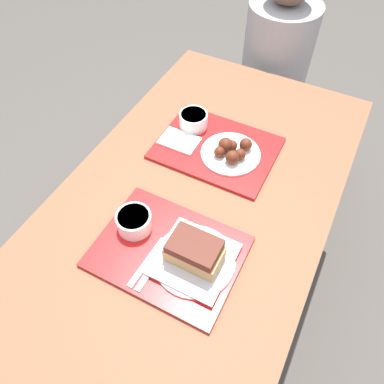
{
  "coord_description": "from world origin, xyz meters",
  "views": [
    {
      "loc": [
        0.33,
        -0.63,
        1.73
      ],
      "look_at": [
        -0.0,
        0.01,
        0.81
      ],
      "focal_mm": 35.0,
      "sensor_mm": 36.0,
      "label": 1
    }
  ],
  "objects": [
    {
      "name": "tray_far",
      "position": [
        -0.03,
        0.25,
        0.78
      ],
      "size": [
        0.41,
        0.31,
        0.01
      ],
      "color": "red",
      "rests_on": "picnic_table"
    },
    {
      "name": "person_seated_across",
      "position": [
        -0.06,
        1.0,
        0.76
      ],
      "size": [
        0.32,
        0.32,
        0.71
      ],
      "color": "#9E9EA3",
      "rests_on": "picnic_bench_far"
    },
    {
      "name": "brisket_sandwich_plate",
      "position": [
        0.1,
        -0.18,
        0.82
      ],
      "size": [
        0.23,
        0.23,
        0.1
      ],
      "color": "white",
      "rests_on": "tray_near"
    },
    {
      "name": "wings_plate_far",
      "position": [
        0.03,
        0.24,
        0.8
      ],
      "size": [
        0.21,
        0.21,
        0.06
      ],
      "color": "white",
      "rests_on": "tray_far"
    },
    {
      "name": "ground_plane",
      "position": [
        0.0,
        0.0,
        0.0
      ],
      "size": [
        12.0,
        12.0,
        0.0
      ],
      "primitive_type": "plane",
      "color": "#4C4742"
    },
    {
      "name": "plastic_fork_near",
      "position": [
        -0.01,
        -0.25,
        0.79
      ],
      "size": [
        0.02,
        0.17,
        0.0
      ],
      "color": "white",
      "rests_on": "tray_near"
    },
    {
      "name": "bowl_coleslaw_far",
      "position": [
        -0.15,
        0.31,
        0.81
      ],
      "size": [
        0.1,
        0.1,
        0.06
      ],
      "color": "white",
      "rests_on": "tray_far"
    },
    {
      "name": "picnic_bench_far",
      "position": [
        0.0,
        1.0,
        0.38
      ],
      "size": [
        0.79,
        0.28,
        0.46
      ],
      "color": "brown",
      "rests_on": "ground_plane"
    },
    {
      "name": "picnic_table",
      "position": [
        0.0,
        0.0,
        0.67
      ],
      "size": [
        0.83,
        1.56,
        0.77
      ],
      "color": "brown",
      "rests_on": "ground_plane"
    },
    {
      "name": "tray_near",
      "position": [
        0.02,
        -0.19,
        0.78
      ],
      "size": [
        0.41,
        0.31,
        0.01
      ],
      "color": "red",
      "rests_on": "picnic_table"
    },
    {
      "name": "plastic_knife_near",
      "position": [
        0.01,
        -0.25,
        0.79
      ],
      "size": [
        0.02,
        0.17,
        0.0
      ],
      "color": "white",
      "rests_on": "tray_near"
    },
    {
      "name": "bowl_coleslaw_near",
      "position": [
        -0.1,
        -0.16,
        0.81
      ],
      "size": [
        0.1,
        0.1,
        0.06
      ],
      "color": "white",
      "rests_on": "tray_near"
    },
    {
      "name": "condiment_packet",
      "position": [
        0.02,
        -0.12,
        0.79
      ],
      "size": [
        0.04,
        0.03,
        0.01
      ],
      "color": "#3F3F47",
      "rests_on": "tray_near"
    },
    {
      "name": "napkin_far",
      "position": [
        -0.16,
        0.22,
        0.79
      ],
      "size": [
        0.14,
        0.1,
        0.01
      ],
      "color": "white",
      "rests_on": "tray_far"
    }
  ]
}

